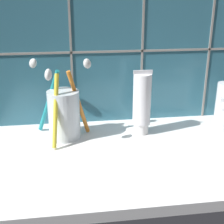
{
  "coord_description": "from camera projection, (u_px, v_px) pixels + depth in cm",
  "views": [
    {
      "loc": [
        -15.54,
        -54.87,
        31.8
      ],
      "look_at": [
        -7.41,
        3.5,
        9.46
      ],
      "focal_mm": 50.0,
      "sensor_mm": 36.0,
      "label": 1
    }
  ],
  "objects": [
    {
      "name": "tile_wall_backsplash",
      "position": [
        135.0,
        24.0,
        0.72
      ],
      "size": [
        76.55,
        1.72,
        50.81
      ],
      "color": "#336B7F",
      "rests_on": "ground"
    },
    {
      "name": "toothbrush_cup",
      "position": [
        64.0,
        113.0,
        0.67
      ],
      "size": [
        14.18,
        13.33,
        17.3
      ],
      "color": "silver",
      "rests_on": "sink_counter"
    },
    {
      "name": "toothpaste_tube",
      "position": [
        141.0,
        103.0,
        0.69
      ],
      "size": [
        4.18,
        3.98,
        14.63
      ],
      "color": "white",
      "rests_on": "sink_counter"
    },
    {
      "name": "sink_counter",
      "position": [
        150.0,
        155.0,
        0.64
      ],
      "size": [
        66.55,
        35.26,
        2.0
      ],
      "primitive_type": "cube",
      "color": "white",
      "rests_on": "ground"
    }
  ]
}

